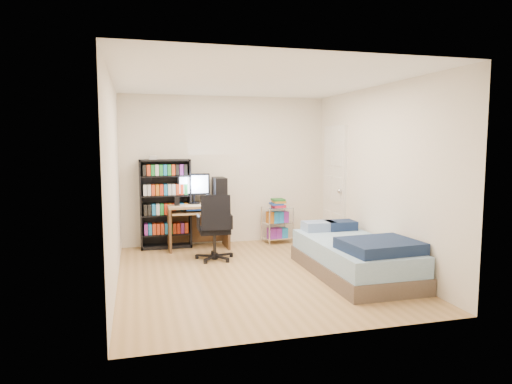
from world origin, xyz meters
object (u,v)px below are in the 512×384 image
object	(u,v)px
media_shelf	(166,203)
computer_desk	(203,208)
office_chair	(215,239)
bed	(355,256)

from	to	relation	value
media_shelf	computer_desk	distance (m)	0.62
media_shelf	office_chair	distance (m)	1.25
computer_desk	office_chair	distance (m)	0.92
media_shelf	office_chair	bearing A→B (deg)	-56.75
office_chair	bed	distance (m)	2.05
office_chair	bed	world-z (taller)	office_chair
computer_desk	bed	xyz separation A→B (m)	(1.66, -2.10, -0.40)
media_shelf	office_chair	size ratio (longest dim) A/B	1.54
office_chair	bed	size ratio (longest dim) A/B	0.48
bed	media_shelf	bearing A→B (deg)	135.43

